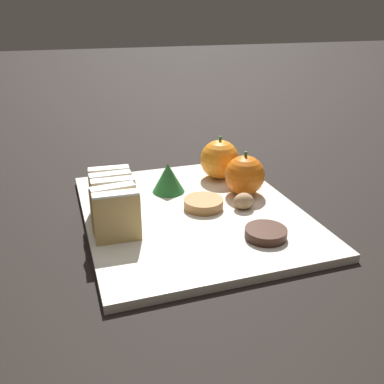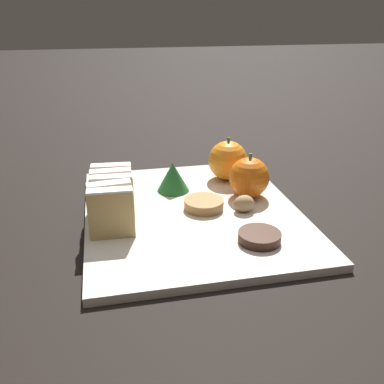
% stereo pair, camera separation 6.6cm
% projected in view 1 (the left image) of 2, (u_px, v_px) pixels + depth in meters
% --- Properties ---
extents(ground_plane, '(6.00, 6.00, 0.00)m').
position_uv_depth(ground_plane, '(192.00, 216.00, 0.68)').
color(ground_plane, black).
extents(serving_platter, '(0.33, 0.39, 0.01)m').
position_uv_depth(serving_platter, '(192.00, 213.00, 0.67)').
color(serving_platter, silver).
rests_on(serving_platter, ground_plane).
extents(stollen_slice_front, '(0.06, 0.02, 0.07)m').
position_uv_depth(stollen_slice_front, '(117.00, 217.00, 0.57)').
color(stollen_slice_front, tan).
rests_on(stollen_slice_front, serving_platter).
extents(stollen_slice_second, '(0.06, 0.02, 0.07)m').
position_uv_depth(stollen_slice_second, '(114.00, 210.00, 0.59)').
color(stollen_slice_second, tan).
rests_on(stollen_slice_second, serving_platter).
extents(stollen_slice_third, '(0.06, 0.02, 0.07)m').
position_uv_depth(stollen_slice_third, '(114.00, 202.00, 0.61)').
color(stollen_slice_third, tan).
rests_on(stollen_slice_third, serving_platter).
extents(stollen_slice_fourth, '(0.06, 0.02, 0.07)m').
position_uv_depth(stollen_slice_fourth, '(112.00, 195.00, 0.63)').
color(stollen_slice_fourth, tan).
rests_on(stollen_slice_fourth, serving_platter).
extents(stollen_slice_fifth, '(0.06, 0.02, 0.07)m').
position_uv_depth(stollen_slice_fifth, '(110.00, 189.00, 0.66)').
color(stollen_slice_fifth, tan).
rests_on(stollen_slice_fifth, serving_platter).
extents(orange_near, '(0.07, 0.07, 0.07)m').
position_uv_depth(orange_near, '(245.00, 175.00, 0.71)').
color(orange_near, orange).
rests_on(orange_near, serving_platter).
extents(orange_far, '(0.07, 0.07, 0.08)m').
position_uv_depth(orange_far, '(220.00, 159.00, 0.78)').
color(orange_far, orange).
rests_on(orange_far, serving_platter).
extents(walnut, '(0.03, 0.03, 0.03)m').
position_uv_depth(walnut, '(244.00, 201.00, 0.67)').
color(walnut, tan).
rests_on(walnut, serving_platter).
extents(chocolate_cookie, '(0.06, 0.06, 0.01)m').
position_uv_depth(chocolate_cookie, '(266.00, 233.00, 0.59)').
color(chocolate_cookie, '#381E14').
rests_on(chocolate_cookie, serving_platter).
extents(gingerbread_cookie, '(0.06, 0.06, 0.02)m').
position_uv_depth(gingerbread_cookie, '(203.00, 203.00, 0.68)').
color(gingerbread_cookie, '#A3703D').
rests_on(gingerbread_cookie, serving_platter).
extents(evergreen_sprig, '(0.06, 0.06, 0.05)m').
position_uv_depth(evergreen_sprig, '(168.00, 178.00, 0.73)').
color(evergreen_sprig, '#23662D').
rests_on(evergreen_sprig, serving_platter).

